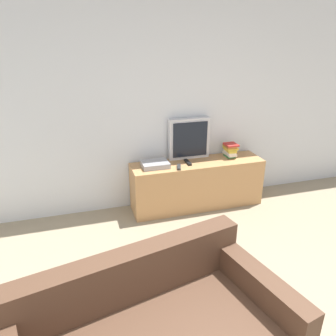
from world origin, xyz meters
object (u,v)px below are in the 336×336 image
at_px(tv_stand, 197,184).
at_px(set_top_box, 155,164).
at_px(remote_secondary, 179,167).
at_px(television, 189,139).
at_px(book_stack, 230,150).
at_px(remote_on_stand, 188,162).

distance_m(tv_stand, set_top_box, 0.64).
bearing_deg(remote_secondary, television, 51.85).
relative_size(tv_stand, remote_secondary, 10.45).
height_order(tv_stand, book_stack, book_stack).
relative_size(remote_on_stand, set_top_box, 0.60).
distance_m(tv_stand, remote_secondary, 0.44).
height_order(book_stack, remote_on_stand, book_stack).
height_order(tv_stand, set_top_box, set_top_box).
bearing_deg(television, tv_stand, -70.61).
bearing_deg(remote_secondary, book_stack, 13.08).
bearing_deg(tv_stand, television, 109.39).
distance_m(remote_secondary, set_top_box, 0.29).
relative_size(television, remote_on_stand, 2.75).
relative_size(television, remote_secondary, 3.29).
xyz_separation_m(remote_on_stand, remote_secondary, (-0.16, -0.12, 0.00)).
bearing_deg(remote_secondary, tv_stand, 22.63).
bearing_deg(remote_on_stand, tv_stand, 0.23).
bearing_deg(television, remote_on_stand, -113.15).
xyz_separation_m(television, set_top_box, (-0.49, -0.16, -0.23)).
xyz_separation_m(tv_stand, television, (-0.06, 0.17, 0.57)).
bearing_deg(book_stack, television, 167.63).
relative_size(remote_on_stand, remote_secondary, 1.20).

